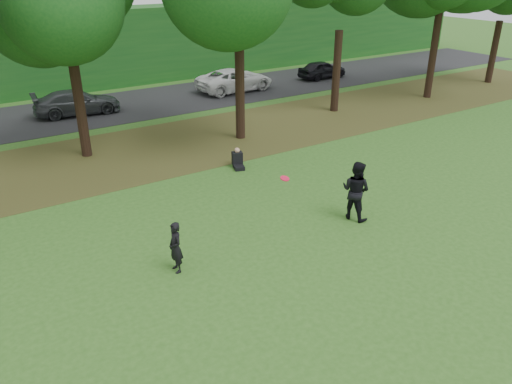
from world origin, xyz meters
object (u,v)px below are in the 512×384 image
at_px(frisbee, 285,178).
at_px(player_right, 356,190).
at_px(player_left, 176,247).
at_px(seated_person, 238,160).

bearing_deg(frisbee, player_right, 0.41).
distance_m(player_left, player_right, 6.34).
xyz_separation_m(player_right, seated_person, (-0.98, 5.99, -0.70)).
height_order(player_left, frisbee, frisbee).
height_order(player_right, frisbee, frisbee).
xyz_separation_m(frisbee, seated_person, (1.95, 6.01, -1.83)).
distance_m(player_left, frisbee, 3.69).
bearing_deg(player_left, seated_person, 138.13).
distance_m(frisbee, seated_person, 6.58).
xyz_separation_m(player_left, seated_person, (5.35, 5.68, -0.44)).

